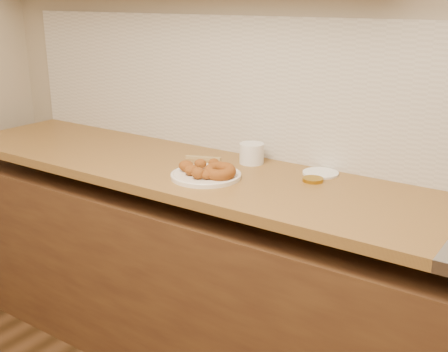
{
  "coord_description": "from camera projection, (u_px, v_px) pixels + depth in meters",
  "views": [
    {
      "loc": [
        0.82,
        -0.07,
        1.58
      ],
      "look_at": [
        -0.33,
        1.59,
        0.93
      ],
      "focal_mm": 45.0,
      "sensor_mm": 36.0,
      "label": 1
    }
  ],
  "objects": [
    {
      "name": "butcher_block",
      "position": [
        176.0,
        168.0,
        2.39
      ],
      "size": [
        2.3,
        0.62,
        0.04
      ],
      "primitive_type": "cube",
      "color": "olive",
      "rests_on": "base_cabinet"
    },
    {
      "name": "brass_jar_lid",
      "position": [
        313.0,
        180.0,
        2.15
      ],
      "size": [
        0.09,
        0.09,
        0.01
      ],
      "primitive_type": "cylinder",
      "rotation": [
        0.0,
        0.0,
        -0.12
      ],
      "color": "#AB821B",
      "rests_on": "butcher_block"
    },
    {
      "name": "donut_plate",
      "position": [
        206.0,
        176.0,
        2.19
      ],
      "size": [
        0.28,
        0.28,
        0.02
      ],
      "primitive_type": "cylinder",
      "color": "silver",
      "rests_on": "butcher_block"
    },
    {
      "name": "ring_donut",
      "position": [
        220.0,
        171.0,
        2.15
      ],
      "size": [
        0.18,
        0.18,
        0.06
      ],
      "primitive_type": "torus",
      "rotation": [
        0.1,
        0.0,
        0.73
      ],
      "color": "#954E19",
      "rests_on": "donut_plate"
    },
    {
      "name": "wooden_utensil",
      "position": [
        203.0,
        158.0,
        2.44
      ],
      "size": [
        0.15,
        0.07,
        0.01
      ],
      "primitive_type": "cube",
      "rotation": [
        0.0,
        0.0,
        0.37
      ],
      "color": "#A78A52",
      "rests_on": "butcher_block"
    },
    {
      "name": "plastic_tub",
      "position": [
        252.0,
        153.0,
        2.37
      ],
      "size": [
        0.11,
        0.11,
        0.09
      ],
      "primitive_type": "cylinder",
      "rotation": [
        0.0,
        0.0,
        0.11
      ],
      "color": "white",
      "rests_on": "butcher_block"
    },
    {
      "name": "base_cabinet",
      "position": [
        308.0,
        316.0,
        2.19
      ],
      "size": [
        3.6,
        0.6,
        0.77
      ],
      "primitive_type": "cube",
      "color": "brown",
      "rests_on": "floor"
    },
    {
      "name": "backsplash",
      "position": [
        353.0,
        98.0,
        2.17
      ],
      "size": [
        3.6,
        0.02,
        0.6
      ],
      "primitive_type": "cube",
      "color": "beige",
      "rests_on": "wall_back"
    },
    {
      "name": "tub_lid",
      "position": [
        321.0,
        173.0,
        2.24
      ],
      "size": [
        0.17,
        0.17,
        0.01
      ],
      "primitive_type": "cylinder",
      "rotation": [
        0.0,
        0.0,
        -0.24
      ],
      "color": "white",
      "rests_on": "butcher_block"
    },
    {
      "name": "wall_back",
      "position": [
        357.0,
        59.0,
        2.13
      ],
      "size": [
        4.0,
        0.02,
        2.7
      ],
      "primitive_type": "cube",
      "color": "tan",
      "rests_on": "ground"
    },
    {
      "name": "fried_dough_chunks",
      "position": [
        197.0,
        169.0,
        2.19
      ],
      "size": [
        0.19,
        0.21,
        0.05
      ],
      "color": "#954E19",
      "rests_on": "donut_plate"
    }
  ]
}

